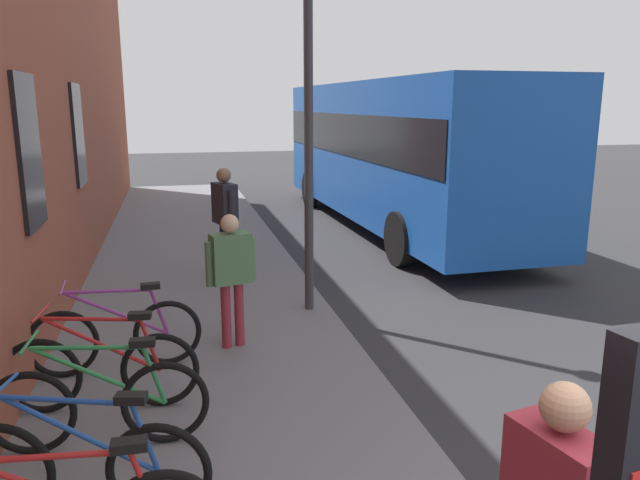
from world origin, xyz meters
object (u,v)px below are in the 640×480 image
object	(u,v)px
pedestrian_crossing_street	(225,211)
street_lamp	(308,79)
city_bus	(395,146)
pedestrian_by_facade	(231,267)
bicycle_under_window	(100,404)
bicycle_nearest_sign	(102,370)
bicycle_mid_rack	(82,468)
bicycle_end_of_row	(117,336)

from	to	relation	value
pedestrian_crossing_street	street_lamp	size ratio (longest dim) A/B	0.34
city_bus	pedestrian_by_facade	world-z (taller)	city_bus
bicycle_under_window	pedestrian_crossing_street	size ratio (longest dim) A/B	1.00
city_bus	pedestrian_crossing_street	world-z (taller)	city_bus
pedestrian_crossing_street	bicycle_under_window	bearing A→B (deg)	163.67
bicycle_nearest_sign	city_bus	bearing A→B (deg)	-35.87
city_bus	pedestrian_crossing_street	xyz separation A→B (m)	(-3.71, 4.26, -0.72)
bicycle_mid_rack	pedestrian_by_facade	bearing A→B (deg)	-24.42
bicycle_end_of_row	city_bus	size ratio (longest dim) A/B	0.17
bicycle_nearest_sign	street_lamp	xyz separation A→B (m)	(2.32, -2.46, 2.68)
pedestrian_crossing_street	pedestrian_by_facade	xyz separation A→B (m)	(-3.02, 0.19, -0.13)
city_bus	pedestrian_crossing_street	bearing A→B (deg)	131.02
bicycle_end_of_row	pedestrian_by_facade	world-z (taller)	pedestrian_by_facade
bicycle_mid_rack	bicycle_under_window	distance (m)	0.90
bicycle_mid_rack	pedestrian_crossing_street	xyz separation A→B (m)	(5.83, -1.47, 0.69)
bicycle_mid_rack	city_bus	xyz separation A→B (m)	(9.54, -5.73, 1.41)
bicycle_under_window	bicycle_end_of_row	bearing A→B (deg)	-0.44
bicycle_end_of_row	city_bus	bearing A→B (deg)	-38.67
bicycle_under_window	bicycle_nearest_sign	size ratio (longest dim) A/B	1.00
bicycle_nearest_sign	pedestrian_crossing_street	xyz separation A→B (m)	(4.25, -1.50, 0.69)
city_bus	street_lamp	bearing A→B (deg)	149.67
bicycle_mid_rack	city_bus	bearing A→B (deg)	-30.98
bicycle_under_window	street_lamp	bearing A→B (deg)	-38.74
bicycle_nearest_sign	street_lamp	size ratio (longest dim) A/B	0.34
street_lamp	pedestrian_crossing_street	bearing A→B (deg)	26.40
bicycle_mid_rack	bicycle_nearest_sign	bearing A→B (deg)	1.07
bicycle_under_window	pedestrian_by_facade	distance (m)	2.36
bicycle_mid_rack	street_lamp	size ratio (longest dim) A/B	0.34
bicycle_nearest_sign	pedestrian_by_facade	size ratio (longest dim) A/B	1.13
bicycle_end_of_row	city_bus	world-z (taller)	city_bus
pedestrian_by_facade	street_lamp	world-z (taller)	street_lamp
bicycle_end_of_row	street_lamp	world-z (taller)	street_lamp
bicycle_under_window	bicycle_nearest_sign	bearing A→B (deg)	4.21
bicycle_end_of_row	street_lamp	size ratio (longest dim) A/B	0.34
bicycle_end_of_row	pedestrian_crossing_street	bearing A→B (deg)	-22.81
bicycle_nearest_sign	bicycle_end_of_row	size ratio (longest dim) A/B	1.00
street_lamp	bicycle_nearest_sign	bearing A→B (deg)	133.36
pedestrian_crossing_street	street_lamp	xyz separation A→B (m)	(-1.93, -0.96, 1.99)
bicycle_mid_rack	bicycle_end_of_row	distance (m)	2.43
bicycle_mid_rack	bicycle_under_window	size ratio (longest dim) A/B	0.98
street_lamp	pedestrian_by_facade	bearing A→B (deg)	133.36
bicycle_under_window	bicycle_nearest_sign	xyz separation A→B (m)	(0.68, 0.05, 0.00)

